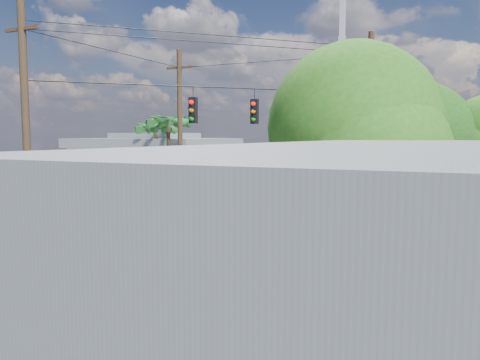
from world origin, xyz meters
The scene contains 13 objects.
ground centered at (0.00, 0.00, 0.00)m, with size 120.00×120.00×0.00m, color black.
sidewalk_nw centered at (-10.88, 10.88, 0.07)m, with size 14.12×14.12×0.14m.
road_markings centered at (0.00, -1.47, 0.01)m, with size 32.00×32.00×0.01m.
building_nw centered at (-12.00, 12.46, 2.22)m, with size 10.80×10.20×4.30m.
radio_tower centered at (0.50, 20.00, 5.64)m, with size 0.80×0.80×17.00m.
tree_ne_front centered at (7.21, 6.76, 4.77)m, with size 4.21×4.14×6.66m.
tree_ne_back centered at (9.81, 8.96, 4.19)m, with size 3.77×3.66×5.82m.
tree_se centered at (7.01, -7.24, 4.04)m, with size 3.67×3.54×5.62m.
palm_nw_front centered at (-7.50, 7.50, 5.04)m, with size 3.01×3.08×5.59m.
palm_nw_back centered at (-9.50, 9.00, 4.67)m, with size 3.01×3.08×5.19m.
utility_poles centered at (-1.58, 1.60, 4.67)m, with size 12.00×10.68×9.00m.
vending_boxes centered at (6.50, 6.20, 0.69)m, with size 1.90×0.50×1.10m.
delivery_truck centered at (1.27, 1.08, 1.71)m, with size 3.07×7.96×3.37m.
Camera 1 is at (8.95, -17.37, 4.21)m, focal length 35.00 mm.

